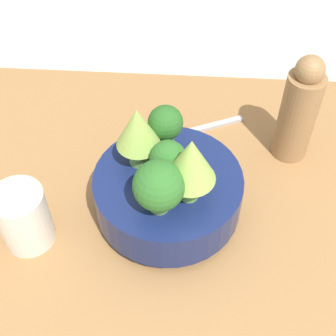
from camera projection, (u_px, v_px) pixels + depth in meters
ground_plane at (162, 245)px, 0.68m from camera, size 6.00×6.00×0.00m
table at (162, 236)px, 0.67m from camera, size 0.97×0.69×0.04m
bowl at (168, 193)px, 0.64m from camera, size 0.20×0.20×0.07m
broccoli_floret_center at (168, 161)px, 0.59m from camera, size 0.05×0.05×0.06m
romanesco_piece_far at (191, 164)px, 0.54m from camera, size 0.06×0.06×0.10m
broccoli_floret_back at (159, 186)px, 0.55m from camera, size 0.06×0.06×0.08m
broccoli_floret_front at (168, 125)px, 0.62m from camera, size 0.05×0.05×0.07m
romanesco_piece_near at (138, 131)px, 0.59m from camera, size 0.06×0.06×0.09m
cup at (24, 217)px, 0.61m from camera, size 0.07×0.07×0.09m
pepper_mill at (299, 111)px, 0.68m from camera, size 0.05×0.05×0.18m
fork at (187, 132)px, 0.77m from camera, size 0.19×0.09×0.01m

